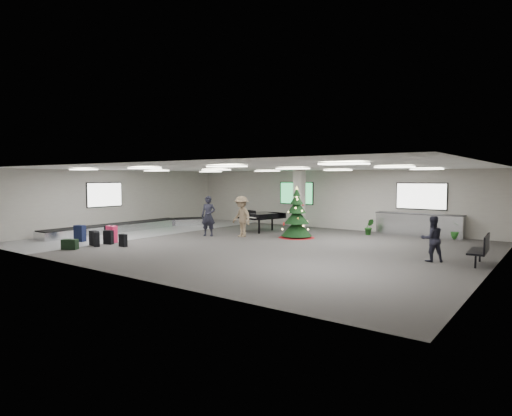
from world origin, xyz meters
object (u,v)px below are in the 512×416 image
Objects in this scene: baggage_carousel at (133,226)px; traveler_b at (241,216)px; service_counter at (419,225)px; potted_plant_right at (455,230)px; potted_plant_left at (369,227)px; pink_suitcase at (112,234)px; traveler_bench at (432,239)px; traveler_a at (208,216)px; christmas_tree at (297,220)px; bench at (482,248)px; grand_piano at (261,216)px.

traveler_b is at bearing 13.24° from baggage_carousel.
potted_plant_right is at bearing -5.15° from service_counter.
pink_suitcase is at bearing -131.94° from potted_plant_left.
service_counter is 2.31m from potted_plant_left.
traveler_bench is at bearing 1.81° from baggage_carousel.
traveler_a is 1.62m from traveler_b.
pink_suitcase is 0.94× the size of potted_plant_left.
christmas_tree reaches higher than traveler_bench.
service_counter is at bearing 27.67° from baggage_carousel.
potted_plant_right is (6.07, 3.84, -0.39)m from christmas_tree.
traveler_b is at bearing -141.57° from service_counter.
traveler_a is at bearing 177.06° from bench.
pink_suitcase is 0.32× the size of grand_piano.
pink_suitcase is at bearing -110.02° from traveler_b.
potted_plant_left is at bearing 27.49° from baggage_carousel.
baggage_carousel is 2.40× the size of service_counter.
bench is 0.82× the size of traveler_a.
service_counter is 6.96m from bench.
service_counter is 2.66× the size of traveler_bench.
grand_piano is (-2.69, 0.91, -0.02)m from christmas_tree.
traveler_a is at bearing -141.15° from potted_plant_left.
bench is at bearing 156.10° from traveler_bench.
bench reaches higher than potted_plant_right.
grand_piano is 3.10m from traveler_a.
grand_piano is 1.19× the size of traveler_b.
baggage_carousel is 15.93m from potted_plant_right.
potted_plant_right is (9.76, 5.85, -0.53)m from traveler_a.
baggage_carousel is 6.38× the size of traveler_bench.
service_counter is 1.68× the size of christmas_tree.
potted_plant_left is at bearing 45.63° from pink_suitcase.
potted_plant_right reaches higher than pink_suitcase.
potted_plant_right is at bearing 32.80° from grand_piano.
christmas_tree reaches higher than potted_plant_left.
grand_piano is 9.24m from potted_plant_right.
traveler_b is (0.44, -2.20, 0.15)m from grand_piano.
baggage_carousel is at bearing 128.23° from pink_suitcase.
baggage_carousel is at bearing -155.59° from potted_plant_right.
traveler_b is 8.88m from traveler_bench.
service_counter is at bearing 42.13° from christmas_tree.
pink_suitcase is at bearing -136.99° from traveler_a.
potted_plant_left is (-2.02, -1.11, -0.15)m from service_counter.
christmas_tree is 7.19m from potted_plant_right.
christmas_tree reaches higher than potted_plant_right.
grand_piano is 11.08m from bench.
baggage_carousel is at bearing -161.96° from christmas_tree.
service_counter is 2.11× the size of traveler_a.
service_counter is 4.68× the size of potted_plant_right.
potted_plant_right is (-1.94, 5.80, -0.12)m from bench.
traveler_bench reaches higher than pink_suitcase.
pink_suitcase is 0.31× the size of christmas_tree.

